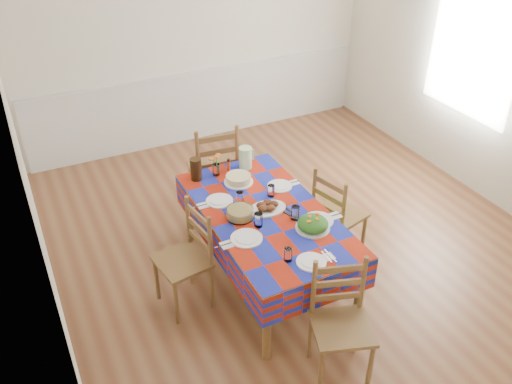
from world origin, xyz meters
The scene contains 23 objects.
room centered at (0.00, 0.00, 1.35)m, with size 4.58×5.08×2.78m.
wainscot centered at (0.00, 2.48, 0.49)m, with size 4.41×0.06×0.92m.
window_right centered at (2.23, 0.30, 1.50)m, with size 1.40×1.40×0.00m, color white.
dining_table centered at (-0.52, -0.36, 0.63)m, with size 0.98×1.81×0.71m.
setting_near_head centered at (-0.56, -1.05, 0.73)m, with size 0.36×0.24×0.11m.
setting_left_near centered at (-0.77, -0.58, 0.73)m, with size 0.46×0.28×0.12m.
setting_left_far centered at (-0.76, -0.08, 0.73)m, with size 0.43×0.26×0.11m.
setting_right_near centered at (-0.24, -0.62, 0.73)m, with size 0.47×0.27×0.12m.
setting_right_far centered at (-0.27, -0.09, 0.73)m, with size 0.42×0.24×0.11m.
meat_platter centered at (-0.49, -0.33, 0.73)m, with size 0.33×0.24×0.06m.
salad_platter centered at (-0.29, -0.73, 0.75)m, with size 0.28×0.28×0.12m.
pasta_bowl centered at (-0.75, -0.33, 0.75)m, with size 0.23×0.23×0.08m.
cake centered at (-0.53, 0.17, 0.74)m, with size 0.27×0.27×0.07m.
serving_utensils centered at (-0.36, -0.42, 0.71)m, with size 0.14×0.31×0.01m.
flower_vase centered at (-0.66, 0.39, 0.79)m, with size 0.13×0.11×0.22m.
hot_sauce centered at (-0.53, 0.39, 0.77)m, with size 0.03×0.03×0.13m, color red.
green_pitcher centered at (-0.36, 0.39, 0.81)m, with size 0.12×0.12×0.21m, color #C5EBA6.
tea_pitcher centered at (-0.85, 0.40, 0.81)m, with size 0.11×0.11×0.21m, color black.
name_card centered at (-0.52, -1.22, 0.71)m, with size 0.07×0.02×0.02m, color white.
chair_near centered at (-0.51, -1.50, 0.46)m, with size 0.52×0.50×0.94m.
chair_far centered at (-0.53, 0.77, 0.52)m, with size 0.51×0.49×1.05m.
chair_left centered at (-1.24, -0.35, 0.46)m, with size 0.45×0.46×0.92m.
chair_right centered at (0.20, -0.37, 0.46)m, with size 0.48×0.49×0.92m.
Camera 1 is at (-2.23, -3.66, 3.31)m, focal length 38.00 mm.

